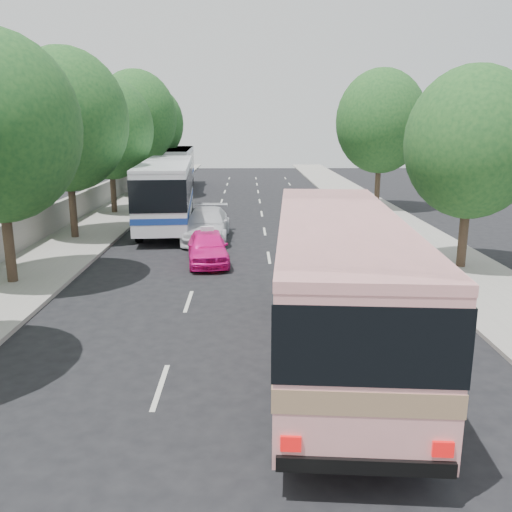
{
  "coord_description": "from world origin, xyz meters",
  "views": [
    {
      "loc": [
        0.06,
        -13.09,
        5.71
      ],
      "look_at": [
        0.33,
        3.76,
        1.6
      ],
      "focal_mm": 38.0,
      "sensor_mm": 36.0,
      "label": 1
    }
  ],
  "objects_px": {
    "white_pickup": "(207,225)",
    "tour_coach_rear": "(177,165)",
    "pink_bus": "(338,271)",
    "tour_coach_front": "(167,188)",
    "pink_taxi": "(208,247)"
  },
  "relations": [
    {
      "from": "pink_bus",
      "to": "tour_coach_front",
      "type": "xyz_separation_m",
      "value": [
        -6.76,
        18.06,
        -0.02
      ]
    },
    {
      "from": "white_pickup",
      "to": "tour_coach_front",
      "type": "relative_size",
      "value": 0.44
    },
    {
      "from": "pink_bus",
      "to": "tour_coach_rear",
      "type": "relative_size",
      "value": 0.94
    },
    {
      "from": "pink_taxi",
      "to": "white_pickup",
      "type": "distance_m",
      "value": 4.74
    },
    {
      "from": "tour_coach_rear",
      "to": "tour_coach_front",
      "type": "bearing_deg",
      "value": -87.48
    },
    {
      "from": "pink_bus",
      "to": "tour_coach_front",
      "type": "height_order",
      "value": "tour_coach_front"
    },
    {
      "from": "pink_taxi",
      "to": "white_pickup",
      "type": "height_order",
      "value": "white_pickup"
    },
    {
      "from": "pink_bus",
      "to": "tour_coach_rear",
      "type": "height_order",
      "value": "tour_coach_rear"
    },
    {
      "from": "tour_coach_front",
      "to": "tour_coach_rear",
      "type": "height_order",
      "value": "tour_coach_front"
    },
    {
      "from": "white_pickup",
      "to": "tour_coach_rear",
      "type": "bearing_deg",
      "value": 101.7
    },
    {
      "from": "pink_taxi",
      "to": "tour_coach_front",
      "type": "bearing_deg",
      "value": 102.09
    },
    {
      "from": "pink_bus",
      "to": "tour_coach_rear",
      "type": "xyz_separation_m",
      "value": [
        -8.56,
        36.61,
        -0.06
      ]
    },
    {
      "from": "white_pickup",
      "to": "tour_coach_rear",
      "type": "height_order",
      "value": "tour_coach_rear"
    },
    {
      "from": "tour_coach_front",
      "to": "tour_coach_rear",
      "type": "relative_size",
      "value": 1.02
    },
    {
      "from": "white_pickup",
      "to": "pink_bus",
      "type": "bearing_deg",
      "value": -72.52
    }
  ]
}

